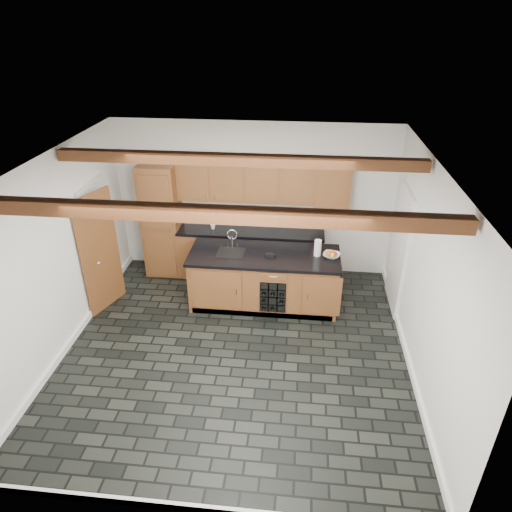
{
  "coord_description": "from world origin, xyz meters",
  "views": [
    {
      "loc": [
        0.85,
        -5.19,
        4.45
      ],
      "look_at": [
        0.22,
        0.8,
        1.16
      ],
      "focal_mm": 32.0,
      "sensor_mm": 36.0,
      "label": 1
    }
  ],
  "objects": [
    {
      "name": "room_shell",
      "position": [
        -0.09,
        0.53,
        1.53
      ],
      "size": [
        5.01,
        5.0,
        5.0
      ],
      "color": "white",
      "rests_on": "ground"
    },
    {
      "name": "faucet",
      "position": [
        -0.25,
        1.33,
        0.96
      ],
      "size": [
        0.45,
        0.4,
        0.34
      ],
      "color": "black",
      "rests_on": "island"
    },
    {
      "name": "fruit_cluster",
      "position": [
        1.38,
        1.31,
        1.0
      ],
      "size": [
        0.16,
        0.17,
        0.07
      ],
      "color": "red",
      "rests_on": "fruit_bowl"
    },
    {
      "name": "island",
      "position": [
        0.31,
        1.28,
        0.46
      ],
      "size": [
        2.48,
        0.96,
        0.93
      ],
      "color": "brown",
      "rests_on": "ground"
    },
    {
      "name": "mug",
      "position": [
        -0.71,
        2.16,
        0.97
      ],
      "size": [
        0.11,
        0.11,
        0.08
      ],
      "primitive_type": "imported",
      "rotation": [
        0.0,
        0.0,
        0.34
      ],
      "color": "white",
      "rests_on": "back_cabinetry"
    },
    {
      "name": "kitchen_scale",
      "position": [
        0.4,
        1.24,
        0.95
      ],
      "size": [
        0.18,
        0.14,
        0.05
      ],
      "rotation": [
        0.0,
        0.0,
        -0.32
      ],
      "color": "black",
      "rests_on": "island"
    },
    {
      "name": "ground",
      "position": [
        0.0,
        0.0,
        0.0
      ],
      "size": [
        5.0,
        5.0,
        0.0
      ],
      "primitive_type": "plane",
      "color": "black",
      "rests_on": "ground"
    },
    {
      "name": "paper_towel",
      "position": [
        1.15,
        1.35,
        1.07
      ],
      "size": [
        0.11,
        0.11,
        0.27
      ],
      "primitive_type": "cylinder",
      "color": "white",
      "rests_on": "island"
    },
    {
      "name": "fruit_bowl",
      "position": [
        1.38,
        1.31,
        0.96
      ],
      "size": [
        0.33,
        0.33,
        0.07
      ],
      "primitive_type": "imported",
      "rotation": [
        0.0,
        0.0,
        -0.26
      ],
      "color": "beige",
      "rests_on": "island"
    },
    {
      "name": "back_cabinetry",
      "position": [
        -0.38,
        2.24,
        0.98
      ],
      "size": [
        3.65,
        0.62,
        2.2
      ],
      "color": "brown",
      "rests_on": "ground"
    }
  ]
}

